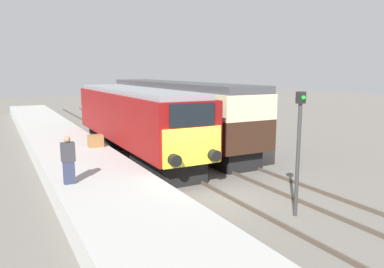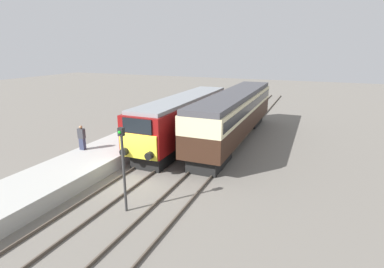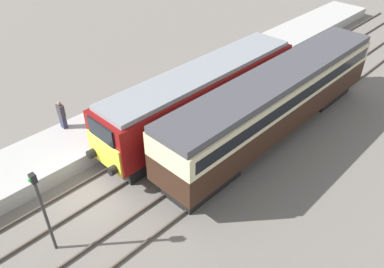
{
  "view_description": "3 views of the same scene",
  "coord_description": "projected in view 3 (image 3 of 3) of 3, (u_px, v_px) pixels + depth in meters",
  "views": [
    {
      "loc": [
        -6.56,
        -11.66,
        4.58
      ],
      "look_at": [
        0.0,
        0.67,
        2.22
      ],
      "focal_mm": 35.0,
      "sensor_mm": 36.0,
      "label": 1
    },
    {
      "loc": [
        9.21,
        -13.33,
        7.2
      ],
      "look_at": [
        1.7,
        4.67,
        1.6
      ],
      "focal_mm": 28.0,
      "sensor_mm": 36.0,
      "label": 2
    },
    {
      "loc": [
        12.26,
        -6.15,
        12.57
      ],
      "look_at": [
        1.7,
        4.67,
        1.6
      ],
      "focal_mm": 35.0,
      "sensor_mm": 36.0,
      "label": 3
    }
  ],
  "objects": [
    {
      "name": "rails_near_track",
      "position": [
        174.0,
        141.0,
        20.73
      ],
      "size": [
        1.51,
        60.0,
        0.14
      ],
      "color": "#4C4238",
      "rests_on": "ground_plane"
    },
    {
      "name": "signal_post",
      "position": [
        43.0,
        207.0,
        13.69
      ],
      "size": [
        0.24,
        0.28,
        3.96
      ],
      "color": "#333333",
      "rests_on": "ground_plane"
    },
    {
      "name": "locomotive",
      "position": [
        203.0,
        95.0,
        20.88
      ],
      "size": [
        2.7,
        13.7,
        3.68
      ],
      "color": "black",
      "rests_on": "ground_plane"
    },
    {
      "name": "rails_far_track",
      "position": [
        221.0,
        170.0,
        18.81
      ],
      "size": [
        1.5,
        60.0,
        0.14
      ],
      "color": "#4C4238",
      "rests_on": "ground_plane"
    },
    {
      "name": "ground_plane",
      "position": [
        98.0,
        188.0,
        17.87
      ],
      "size": [
        120.0,
        120.0,
        0.0
      ],
      "primitive_type": "plane",
      "color": "slate"
    },
    {
      "name": "passenger_carriage",
      "position": [
        277.0,
        98.0,
        20.04
      ],
      "size": [
        2.75,
        16.07,
        3.92
      ],
      "color": "black",
      "rests_on": "ground_plane"
    },
    {
      "name": "platform_left",
      "position": [
        173.0,
        96.0,
        24.13
      ],
      "size": [
        3.5,
        50.0,
        0.83
      ],
      "color": "#A8A8A3",
      "rests_on": "ground_plane"
    },
    {
      "name": "luggage_crate",
      "position": [
        170.0,
        99.0,
        22.4
      ],
      "size": [
        0.7,
        0.56,
        0.6
      ],
      "color": "olive",
      "rests_on": "platform_left"
    },
    {
      "name": "person_on_platform",
      "position": [
        62.0,
        115.0,
        20.05
      ],
      "size": [
        0.44,
        0.26,
        1.62
      ],
      "color": "#2D334C",
      "rests_on": "platform_left"
    }
  ]
}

